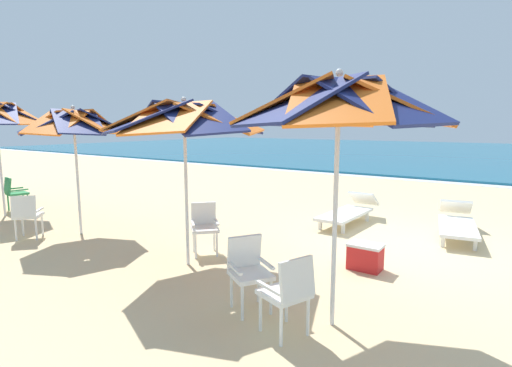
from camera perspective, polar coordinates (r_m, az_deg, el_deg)
name	(u,v)px	position (r m, az deg, el deg)	size (l,w,h in m)	color
ground_plane	(401,247)	(7.56, 20.37, -8.70)	(80.00, 80.00, 0.00)	beige
sea	(498,153)	(34.68, 31.73, 3.74)	(80.00, 36.00, 0.10)	#19607F
surf_foam	(467,184)	(16.50, 28.33, -0.05)	(80.00, 0.70, 0.01)	white
beach_umbrella_0	(338,106)	(4.11, 11.91, 11.04)	(2.23, 2.23, 2.73)	silver
plastic_chair_0	(288,291)	(4.15, 4.74, -15.26)	(0.59, 0.57, 0.87)	white
plastic_chair_1	(249,268)	(4.72, -1.09, -12.23)	(0.62, 0.61, 0.87)	white
beach_umbrella_1	(184,119)	(6.00, -10.38, 9.16)	(2.44, 2.44, 2.58)	silver
plastic_chair_2	(204,225)	(6.73, -7.52, -5.96)	(0.63, 0.63, 0.87)	white
beach_umbrella_2	(74,124)	(8.44, -24.98, 7.90)	(2.05, 2.05, 2.55)	silver
plastic_chair_3	(27,214)	(8.66, -30.38, -3.81)	(0.63, 0.63, 0.87)	white
plastic_chair_6	(14,192)	(11.67, -31.75, -1.01)	(0.50, 0.53, 0.87)	#2D8C4C
sun_lounger_0	(457,223)	(8.63, 27.21, -5.08)	(1.00, 2.22, 0.62)	white
sun_lounger_1	(349,211)	(8.93, 13.35, -3.92)	(0.72, 2.17, 0.62)	white
cooler_box	(365,256)	(6.24, 15.60, -10.19)	(0.50, 0.34, 0.40)	red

